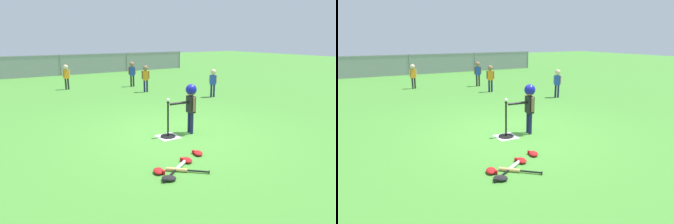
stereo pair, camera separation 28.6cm
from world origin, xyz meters
TOP-DOWN VIEW (x-y plane):
  - ground_plane at (0.00, 0.00)m, footprint 60.00×60.00m
  - home_plate at (-0.21, -0.06)m, footprint 0.44×0.44m
  - batting_tee at (-0.21, -0.06)m, footprint 0.32×0.32m
  - baseball_on_tee at (-0.21, -0.06)m, footprint 0.07×0.07m
  - batter_child at (0.34, -0.09)m, footprint 0.63×0.31m
  - fielder_deep_left at (-0.73, 7.03)m, footprint 0.30×0.20m
  - fielder_deep_center at (3.38, 2.75)m, footprint 0.21×0.24m
  - fielder_deep_right at (1.76, 4.84)m, footprint 0.29×0.21m
  - fielder_near_left at (1.86, 6.32)m, footprint 0.30×0.21m
  - spare_bat_silver at (-0.87, -1.47)m, footprint 0.63×0.42m
  - spare_bat_wood at (-0.89, -1.57)m, footprint 0.56×0.49m
  - glove_by_plate at (-1.21, -1.42)m, footprint 0.23×0.26m
  - glove_near_bats at (-0.60, -1.31)m, footprint 0.18×0.24m
  - glove_tossed_aside at (-1.21, -1.71)m, footprint 0.27×0.26m
  - glove_outfield_drop at (-0.25, -1.17)m, footprint 0.23×0.26m
  - outfield_fence at (0.00, 11.83)m, footprint 16.06×0.06m

SIDE VIEW (x-z plane):
  - ground_plane at x=0.00m, z-range 0.00..0.00m
  - home_plate at x=-0.21m, z-range 0.00..0.01m
  - spare_bat_silver at x=-0.87m, z-range 0.00..0.06m
  - spare_bat_wood at x=-0.89m, z-range 0.00..0.06m
  - glove_by_plate at x=-1.21m, z-range 0.00..0.07m
  - glove_near_bats at x=-0.60m, z-range 0.00..0.07m
  - glove_tossed_aside at x=-1.21m, z-range 0.00..0.07m
  - glove_outfield_drop at x=-0.25m, z-range 0.00..0.07m
  - batting_tee at x=-0.21m, z-range -0.26..0.51m
  - outfield_fence at x=0.00m, z-range 0.04..1.19m
  - fielder_deep_center at x=3.38m, z-range 0.14..1.13m
  - fielder_deep_left at x=-0.73m, z-range 0.15..1.16m
  - fielder_deep_right at x=1.76m, z-range 0.15..1.19m
  - fielder_near_left at x=1.86m, z-range 0.15..1.22m
  - batter_child at x=0.34m, z-range 0.23..1.33m
  - baseball_on_tee at x=-0.21m, z-range 0.77..0.84m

